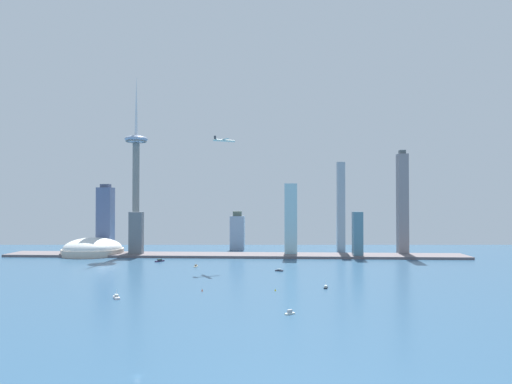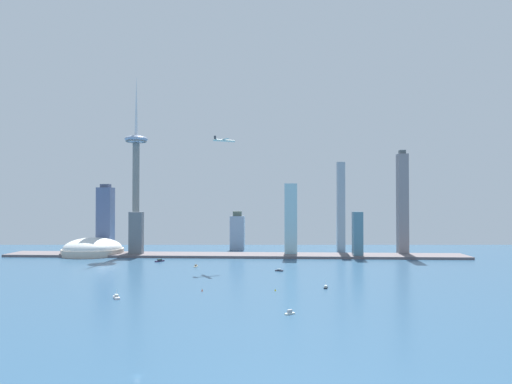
% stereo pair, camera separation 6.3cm
% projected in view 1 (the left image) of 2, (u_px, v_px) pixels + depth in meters
% --- Properties ---
extents(ground_plane, '(6000.00, 6000.00, 0.00)m').
position_uv_depth(ground_plane, '(137.00, 376.00, 251.10)').
color(ground_plane, '#2D5273').
extents(waterfront_pier, '(769.41, 61.14, 3.99)m').
position_uv_depth(waterfront_pier, '(234.00, 255.00, 792.91)').
color(waterfront_pier, '#655D60').
rests_on(waterfront_pier, ground).
extents(observation_tower, '(40.51, 40.51, 316.30)m').
position_uv_depth(observation_tower, '(136.00, 167.00, 836.81)').
color(observation_tower, slate).
rests_on(observation_tower, ground).
extents(stadium_dome, '(103.25, 103.25, 37.99)m').
position_uv_depth(stadium_dome, '(93.00, 249.00, 808.24)').
color(stadium_dome, beige).
rests_on(stadium_dome, ground).
extents(skyscraper_0, '(26.91, 22.88, 73.49)m').
position_uv_depth(skyscraper_0, '(237.00, 232.00, 898.03)').
color(skyscraper_0, '#8B9CB4').
rests_on(skyscraper_0, ground).
extents(skyscraper_1, '(14.35, 13.64, 163.79)m').
position_uv_depth(skyscraper_1, '(341.00, 207.00, 854.07)').
color(skyscraper_1, '#8C9CAA').
rests_on(skyscraper_1, ground).
extents(skyscraper_2, '(15.73, 20.14, 75.44)m').
position_uv_depth(skyscraper_2, '(358.00, 235.00, 774.20)').
color(skyscraper_2, slate).
rests_on(skyscraper_2, ground).
extents(skyscraper_3, '(25.91, 26.07, 123.70)m').
position_uv_depth(skyscraper_3, '(105.00, 219.00, 850.50)').
color(skyscraper_3, slate).
rests_on(skyscraper_3, ground).
extents(skyscraper_4, '(16.79, 20.82, 180.81)m').
position_uv_depth(skyscraper_4, '(402.00, 204.00, 810.59)').
color(skyscraper_4, gray).
rests_on(skyscraper_4, ground).
extents(skyscraper_5, '(22.47, 13.60, 74.69)m').
position_uv_depth(skyscraper_5, '(136.00, 234.00, 792.91)').
color(skyscraper_5, slate).
rests_on(skyscraper_5, ground).
extents(skyscraper_6, '(21.19, 12.67, 122.84)m').
position_uv_depth(skyscraper_6, '(291.00, 220.00, 798.47)').
color(skyscraper_6, '#98C3CE').
rests_on(skyscraper_6, ground).
extents(boat_0, '(12.65, 16.08, 3.94)m').
position_uv_depth(boat_0, '(160.00, 261.00, 723.95)').
color(boat_0, '#24193A').
rests_on(boat_0, ground).
extents(boat_1, '(11.27, 6.87, 3.06)m').
position_uv_depth(boat_1, '(279.00, 270.00, 625.99)').
color(boat_1, '#232434').
rests_on(boat_1, ground).
extents(boat_2, '(5.24, 9.76, 9.17)m').
position_uv_depth(boat_2, '(326.00, 287.00, 503.07)').
color(boat_2, '#1D2730').
rests_on(boat_2, ground).
extents(boat_4, '(10.08, 13.09, 8.54)m').
position_uv_depth(boat_4, '(116.00, 297.00, 450.40)').
color(boat_4, white).
rests_on(boat_4, ground).
extents(boat_5, '(9.14, 8.02, 3.84)m').
position_uv_depth(boat_5, '(290.00, 313.00, 388.04)').
color(boat_5, white).
rests_on(boat_5, ground).
extents(boat_6, '(4.08, 13.46, 3.05)m').
position_uv_depth(boat_6, '(196.00, 266.00, 669.01)').
color(boat_6, beige).
rests_on(boat_6, ground).
extents(channel_buoy_1, '(1.84, 1.84, 2.34)m').
position_uv_depth(channel_buoy_1, '(275.00, 290.00, 488.63)').
color(channel_buoy_1, yellow).
rests_on(channel_buoy_1, ground).
extents(channel_buoy_2, '(1.58, 1.58, 2.77)m').
position_uv_depth(channel_buoy_2, '(202.00, 290.00, 486.68)').
color(channel_buoy_2, '#E54C19').
rests_on(channel_buoy_2, ground).
extents(airplane, '(33.18, 32.20, 8.19)m').
position_uv_depth(airplane, '(224.00, 140.00, 711.49)').
color(airplane, silver).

